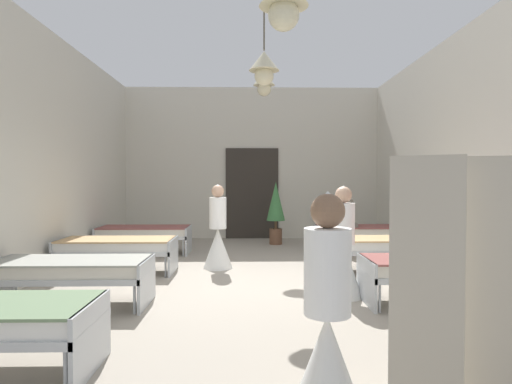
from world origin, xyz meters
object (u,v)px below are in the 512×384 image
Objects in this scene: bed_left_row_2 at (117,247)px; nurse_mid_aisle at (218,238)px; bed_right_row_2 at (390,246)px; bed_left_row_3 at (144,233)px; nurse_far_aisle at (343,257)px; nurse_near_aisle at (327,341)px; privacy_screen at (494,299)px; bed_left_row_1 at (71,270)px; potted_plant at (276,207)px; bed_right_row_3 at (361,232)px; patient_seated_primary at (345,212)px; bed_right_row_1 at (440,269)px.

bed_left_row_2 is 1.70m from nurse_mid_aisle.
bed_left_row_3 is (-4.60, 1.90, 0.00)m from bed_right_row_2.
bed_left_row_3 is 4.89m from nurse_far_aisle.
privacy_screen is at bearing 140.32° from nurse_near_aisle.
bed_left_row_1 is at bearing -72.91° from nurse_near_aisle.
bed_right_row_2 is 1.00× the size of bed_left_row_3.
nurse_mid_aisle is 3.10m from potted_plant.
nurse_far_aisle reaches higher than bed_right_row_2.
nurse_near_aisle reaches higher than bed_right_row_3.
nurse_mid_aisle reaches higher than bed_right_row_2.
bed_left_row_1 is 2.38× the size of patient_seated_primary.
bed_left_row_2 and bed_right_row_3 have the same top height.
privacy_screen is (3.65, -2.84, 0.41)m from bed_left_row_1.
bed_left_row_3 is 4.27m from patient_seated_primary.
bed_right_row_3 is 0.56m from patient_seated_primary.
bed_right_row_3 is at bearing 0.00° from bed_left_row_3.
nurse_far_aisle is at bearing -84.39° from nurse_mid_aisle.
patient_seated_primary is (2.59, 1.48, 0.34)m from nurse_mid_aisle.
privacy_screen reaches higher than bed_left_row_2.
patient_seated_primary is at bearing 95.36° from bed_right_row_1.
potted_plant is at bearing 95.45° from nurse_far_aisle.
privacy_screen is at bearing -61.19° from bed_left_row_3.
bed_left_row_1 is at bearing -163.98° from nurse_mid_aisle.
bed_left_row_2 and bed_left_row_3 have the same top height.
bed_left_row_3 is at bearing 180.00° from bed_right_row_3.
nurse_mid_aisle is (1.66, 0.35, 0.09)m from bed_left_row_2.
bed_right_row_2 is 1.28× the size of nurse_far_aisle.
bed_left_row_2 is 3.79m from nurse_far_aisle.
bed_left_row_1 is 4.64m from privacy_screen.
bed_left_row_2 is 4.98m from bed_right_row_3.
patient_seated_primary reaches higher than bed_right_row_2.
bed_left_row_3 and bed_right_row_3 have the same top height.
patient_seated_primary is at bearing -132.14° from nurse_near_aisle.
nurse_near_aisle is 3.08m from nurse_far_aisle.
nurse_near_aisle is at bearing -115.74° from nurse_mid_aisle.
bed_left_row_1 is 3.80m from bed_left_row_3.
bed_right_row_1 is 5.39m from potted_plant.
bed_left_row_3 is at bearing 157.56° from bed_right_row_2.
bed_right_row_1 and bed_left_row_3 have the same top height.
bed_left_row_2 is 1.00× the size of bed_right_row_3.
nurse_near_aisle is 7.74m from potted_plant.
bed_right_row_3 is 3.64m from nurse_far_aisle.
nurse_near_aisle is (2.69, -4.54, 0.09)m from bed_left_row_2.
bed_right_row_1 is at bearing 85.53° from privacy_screen.
bed_left_row_1 is 2.80m from nurse_mid_aisle.
nurse_far_aisle is at bearing 163.38° from bed_right_row_1.
bed_right_row_3 is at bearing 90.00° from bed_right_row_2.
patient_seated_primary is (-0.35, -0.07, 0.43)m from bed_right_row_3.
bed_left_row_1 is 1.00× the size of bed_left_row_2.
bed_left_row_2 is 5.99m from privacy_screen.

